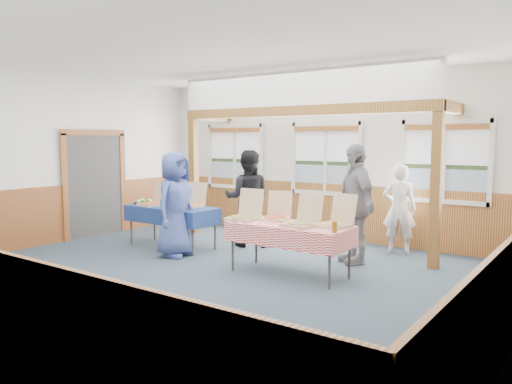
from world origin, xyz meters
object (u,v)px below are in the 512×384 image
woman_white (399,209)px  woman_black (248,198)px  table_right (289,228)px  person_grey (355,204)px  man_blue (175,204)px  table_left (172,210)px

woman_white → woman_black: (-2.50, -1.06, 0.11)m
table_right → woman_black: (-1.70, 1.26, 0.20)m
table_right → person_grey: person_grey is taller
man_blue → person_grey: bearing=-71.1°
man_blue → person_grey: 2.99m
woman_white → person_grey: bearing=57.2°
table_right → woman_black: bearing=119.5°
woman_white → person_grey: person_grey is taller
table_left → table_right: 2.78m
table_right → woman_white: (0.80, 2.32, 0.08)m
table_right → woman_white: size_ratio=1.27×
woman_black → person_grey: 2.17m
man_blue → person_grey: person_grey is taller
woman_black → person_grey: (2.16, -0.02, 0.06)m
table_left → woman_black: woman_black is taller
table_left → table_right: (2.76, -0.34, 0.00)m
woman_white → man_blue: 3.87m
table_left → woman_black: bearing=40.0°
table_right → person_grey: 1.34m
table_left → person_grey: bearing=14.5°
person_grey → woman_white: bearing=112.9°
table_left → woman_white: size_ratio=1.13×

